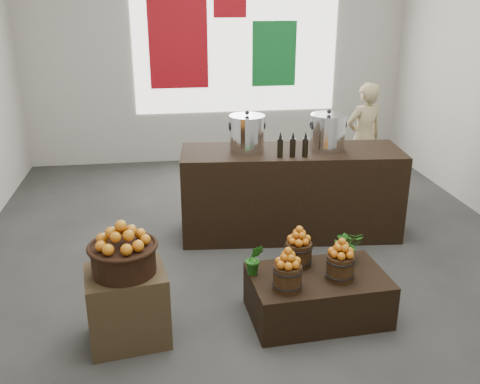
{
  "coord_description": "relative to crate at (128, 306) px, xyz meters",
  "views": [
    {
      "loc": [
        -0.89,
        -5.02,
        2.65
      ],
      "look_at": [
        -0.21,
        -0.4,
        0.88
      ],
      "focal_mm": 40.0,
      "sensor_mm": 36.0,
      "label": 1
    }
  ],
  "objects": [
    {
      "name": "ground",
      "position": [
        1.24,
        1.3,
        -0.31
      ],
      "size": [
        7.0,
        7.0,
        0.0
      ],
      "primitive_type": "plane",
      "color": "#383936",
      "rests_on": "ground"
    },
    {
      "name": "back_wall",
      "position": [
        1.24,
        4.8,
        1.69
      ],
      "size": [
        6.0,
        0.04,
        4.0
      ],
      "primitive_type": "cube",
      "color": "#B1AEA3",
      "rests_on": "ground"
    },
    {
      "name": "back_opening",
      "position": [
        1.54,
        4.78,
        1.69
      ],
      "size": [
        3.2,
        0.02,
        2.4
      ],
      "primitive_type": "cube",
      "color": "white",
      "rests_on": "back_wall"
    },
    {
      "name": "deco_red_left",
      "position": [
        0.64,
        4.77,
        1.59
      ],
      "size": [
        0.9,
        0.04,
        1.4
      ],
      "primitive_type": "cube",
      "color": "#9F0C14",
      "rests_on": "back_wall"
    },
    {
      "name": "deco_green_right",
      "position": [
        2.14,
        4.77,
        1.39
      ],
      "size": [
        0.7,
        0.04,
        1.0
      ],
      "primitive_type": "cube",
      "color": "#106B27",
      "rests_on": "back_wall"
    },
    {
      "name": "deco_red_upper",
      "position": [
        1.44,
        4.77,
        2.19
      ],
      "size": [
        0.5,
        0.04,
        0.5
      ],
      "primitive_type": "cube",
      "color": "#9F0C14",
      "rests_on": "back_wall"
    },
    {
      "name": "crate",
      "position": [
        0.0,
        0.0,
        0.0
      ],
      "size": [
        0.68,
        0.59,
        0.61
      ],
      "primitive_type": "cube",
      "rotation": [
        0.0,
        0.0,
        0.15
      ],
      "color": "#4D3B24",
      "rests_on": "ground"
    },
    {
      "name": "wicker_basket",
      "position": [
        0.0,
        0.0,
        0.42
      ],
      "size": [
        0.49,
        0.49,
        0.22
      ],
      "primitive_type": "cylinder",
      "color": "black",
      "rests_on": "crate"
    },
    {
      "name": "apples_in_basket",
      "position": [
        0.0,
        0.0,
        0.63
      ],
      "size": [
        0.38,
        0.38,
        0.2
      ],
      "primitive_type": null,
      "color": "#8B1004",
      "rests_on": "wicker_basket"
    },
    {
      "name": "display_table",
      "position": [
        1.58,
        0.1,
        -0.11
      ],
      "size": [
        1.19,
        0.77,
        0.4
      ],
      "primitive_type": "cube",
      "rotation": [
        0.0,
        0.0,
        0.06
      ],
      "color": "black",
      "rests_on": "ground"
    },
    {
      "name": "apple_bucket_front_left",
      "position": [
        1.27,
        -0.08,
        0.2
      ],
      "size": [
        0.23,
        0.23,
        0.21
      ],
      "primitive_type": "cylinder",
      "color": "#3C2610",
      "rests_on": "display_table"
    },
    {
      "name": "apples_in_bucket_front_left",
      "position": [
        1.27,
        -0.08,
        0.38
      ],
      "size": [
        0.17,
        0.17,
        0.15
      ],
      "primitive_type": null,
      "color": "#8B1004",
      "rests_on": "apple_bucket_front_left"
    },
    {
      "name": "apple_bucket_front_right",
      "position": [
        1.74,
        0.02,
        0.2
      ],
      "size": [
        0.23,
        0.23,
        0.21
      ],
      "primitive_type": "cylinder",
      "color": "#3C2610",
      "rests_on": "display_table"
    },
    {
      "name": "apples_in_bucket_front_right",
      "position": [
        1.74,
        0.02,
        0.38
      ],
      "size": [
        0.17,
        0.17,
        0.15
      ],
      "primitive_type": null,
      "color": "#8B1004",
      "rests_on": "apple_bucket_front_right"
    },
    {
      "name": "apple_bucket_rear",
      "position": [
        1.46,
        0.31,
        0.2
      ],
      "size": [
        0.23,
        0.23,
        0.21
      ],
      "primitive_type": "cylinder",
      "color": "#3C2610",
      "rests_on": "display_table"
    },
    {
      "name": "apples_in_bucket_rear",
      "position": [
        1.46,
        0.31,
        0.38
      ],
      "size": [
        0.17,
        0.17,
        0.15
      ],
      "primitive_type": null,
      "color": "#8B1004",
      "rests_on": "apple_bucket_rear"
    },
    {
      "name": "herb_garnish_right",
      "position": [
        1.91,
        0.34,
        0.24
      ],
      "size": [
        0.28,
        0.24,
        0.29
      ],
      "primitive_type": "imported",
      "rotation": [
        0.0,
        0.0,
        -0.07
      ],
      "color": "#1C5F14",
      "rests_on": "display_table"
    },
    {
      "name": "herb_garnish_left",
      "position": [
        1.05,
        0.2,
        0.23
      ],
      "size": [
        0.17,
        0.14,
        0.28
      ],
      "primitive_type": "imported",
      "rotation": [
        0.0,
        0.0,
        -0.13
      ],
      "color": "#1C5F14",
      "rests_on": "display_table"
    },
    {
      "name": "counter",
      "position": [
        1.74,
        1.79,
        0.19
      ],
      "size": [
        2.49,
        0.98,
        0.99
      ],
      "primitive_type": "cube",
      "rotation": [
        0.0,
        0.0,
        -0.09
      ],
      "color": "black",
      "rests_on": "ground"
    },
    {
      "name": "stock_pot_left",
      "position": [
        1.24,
        1.83,
        0.88
      ],
      "size": [
        0.38,
        0.38,
        0.38
      ],
      "primitive_type": "cylinder",
      "color": "silver",
      "rests_on": "counter"
    },
    {
      "name": "stock_pot_center",
      "position": [
        2.12,
        1.76,
        0.88
      ],
      "size": [
        0.38,
        0.38,
        0.38
      ],
      "primitive_type": "cylinder",
      "color": "silver",
      "rests_on": "counter"
    },
    {
      "name": "oil_cruets",
      "position": [
        1.72,
        1.55,
        0.83
      ],
      "size": [
        0.27,
        0.09,
        0.28
      ],
      "primitive_type": null,
      "rotation": [
        0.0,
        0.0,
        -0.09
      ],
      "color": "black",
      "rests_on": "counter"
    },
    {
      "name": "shopper",
      "position": [
        3.05,
        3.03,
        0.45
      ],
      "size": [
        0.62,
        0.48,
        1.51
      ],
      "primitive_type": "imported",
      "rotation": [
        0.0,
        0.0,
        3.37
      ],
      "color": "tan",
      "rests_on": "ground"
    }
  ]
}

